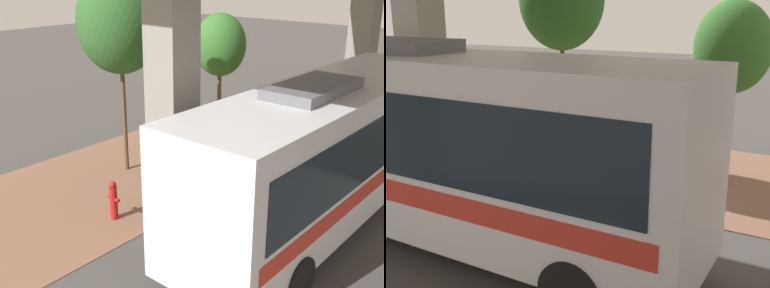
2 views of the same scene
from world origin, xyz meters
TOP-DOWN VIEW (x-y plane):
  - ground_plane at (0.00, 0.00)m, footprint 80.00×80.00m
  - sidewalk_strip at (-3.00, 0.00)m, footprint 6.00×40.00m
  - bus at (2.99, -2.40)m, footprint 2.61×10.29m
  - fire_hydrant at (-1.11, -5.93)m, footprint 0.42×0.20m
  - planter_front at (-1.08, -2.53)m, footprint 1.60×1.60m
  - planter_middle at (-0.69, -0.72)m, footprint 1.22×1.22m
  - street_tree_far at (-3.48, 1.55)m, footprint 1.99×1.99m

SIDE VIEW (x-z plane):
  - ground_plane at x=0.00m, z-range 0.00..0.00m
  - sidewalk_strip at x=-3.00m, z-range 0.00..0.02m
  - fire_hydrant at x=-1.11m, z-range 0.01..1.09m
  - planter_middle at x=-0.69m, z-range -0.02..1.58m
  - planter_front at x=-1.08m, z-range -0.03..1.76m
  - bus at x=2.99m, z-range 0.16..4.01m
  - street_tree_far at x=-3.48m, z-range 1.12..5.77m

